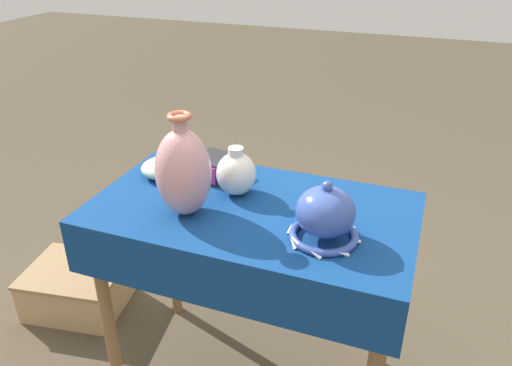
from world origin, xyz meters
The scene contains 7 objects.
display_table centered at (0.00, -0.01, 0.66)m, with size 1.03×0.58×0.77m.
vase_tall_bulbous centered at (-0.18, -0.11, 0.91)m, with size 0.17×0.17×0.33m.
vase_dome_bell centered at (0.26, -0.10, 0.84)m, with size 0.21×0.21×0.19m.
mosaic_tile_box centered at (-0.21, 0.15, 0.80)m, with size 0.14×0.15×0.08m.
bowl_shallow_celadon centered at (-0.38, 0.09, 0.80)m, with size 0.16×0.16×0.06m, color #A8CCB7.
jar_round_ivory centered at (-0.08, 0.06, 0.84)m, with size 0.13×0.13×0.17m.
wooden_crate centered at (-0.89, 0.10, 0.11)m, with size 0.47×0.40×0.20m.
Camera 1 is at (0.49, -1.28, 1.57)m, focal length 35.00 mm.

